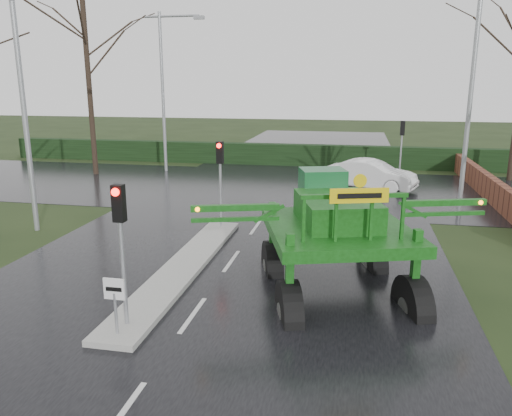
% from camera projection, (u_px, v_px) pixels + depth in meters
% --- Properties ---
extents(ground, '(140.00, 140.00, 0.00)m').
position_uv_depth(ground, '(193.00, 316.00, 12.59)').
color(ground, black).
rests_on(ground, ground).
extents(road_main, '(14.00, 80.00, 0.02)m').
position_uv_depth(road_main, '(264.00, 215.00, 22.10)').
color(road_main, black).
rests_on(road_main, ground).
extents(road_cross, '(80.00, 12.00, 0.02)m').
position_uv_depth(road_cross, '(284.00, 188.00, 27.80)').
color(road_cross, black).
rests_on(road_cross, ground).
extents(median_island, '(1.20, 10.00, 0.16)m').
position_uv_depth(median_island, '(184.00, 267.00, 15.67)').
color(median_island, gray).
rests_on(median_island, ground).
extents(hedge_row, '(44.00, 0.90, 1.50)m').
position_uv_depth(hedge_row, '(300.00, 155.00, 35.22)').
color(hedge_row, black).
rests_on(hedge_row, ground).
extents(brick_wall, '(0.40, 20.00, 1.20)m').
position_uv_depth(brick_wall, '(486.00, 185.00, 25.65)').
color(brick_wall, '#592D1E').
rests_on(brick_wall, ground).
extents(keep_left_sign, '(0.50, 0.07, 1.35)m').
position_uv_depth(keep_left_sign, '(115.00, 297.00, 11.15)').
color(keep_left_sign, gray).
rests_on(keep_left_sign, ground).
extents(traffic_signal_near, '(0.26, 0.33, 3.52)m').
position_uv_depth(traffic_signal_near, '(120.00, 225.00, 11.25)').
color(traffic_signal_near, gray).
rests_on(traffic_signal_near, ground).
extents(traffic_signal_mid, '(0.26, 0.33, 3.52)m').
position_uv_depth(traffic_signal_mid, '(220.00, 166.00, 19.33)').
color(traffic_signal_mid, gray).
rests_on(traffic_signal_mid, ground).
extents(traffic_signal_far, '(0.26, 0.33, 3.52)m').
position_uv_depth(traffic_signal_far, '(402.00, 137.00, 29.74)').
color(traffic_signal_far, gray).
rests_on(traffic_signal_far, ground).
extents(street_light_left_near, '(3.85, 0.30, 10.00)m').
position_uv_depth(street_light_left_near, '(27.00, 75.00, 18.40)').
color(street_light_left_near, gray).
rests_on(street_light_left_near, ground).
extents(street_light_right, '(3.85, 0.30, 10.00)m').
position_uv_depth(street_light_right, '(465.00, 76.00, 20.97)').
color(street_light_right, gray).
rests_on(street_light_right, ground).
extents(street_light_left_far, '(3.85, 0.30, 10.00)m').
position_uv_depth(street_light_left_far, '(167.00, 78.00, 31.71)').
color(street_light_left_far, gray).
rests_on(street_light_left_far, ground).
extents(tree_left_far, '(7.70, 7.70, 13.26)m').
position_uv_depth(tree_left_far, '(87.00, 59.00, 30.35)').
color(tree_left_far, black).
rests_on(tree_left_far, ground).
extents(crop_sprayer, '(7.79, 5.91, 4.53)m').
position_uv_depth(crop_sprayer, '(289.00, 232.00, 12.32)').
color(crop_sprayer, black).
rests_on(crop_sprayer, ground).
extents(white_sedan, '(5.16, 3.21, 1.61)m').
position_uv_depth(white_sedan, '(370.00, 189.00, 27.54)').
color(white_sedan, white).
rests_on(white_sedan, ground).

